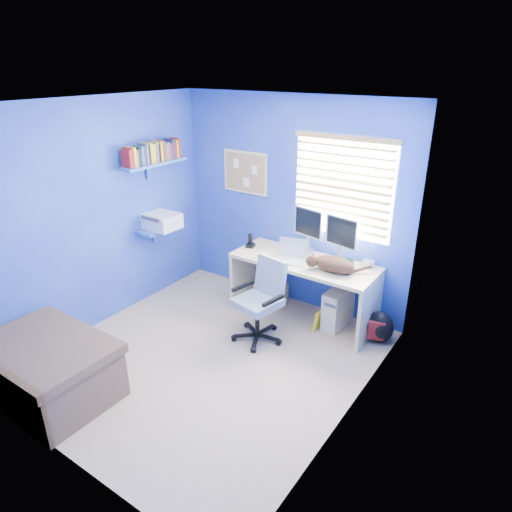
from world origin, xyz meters
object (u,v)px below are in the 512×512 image
Objects in this scene: desk at (303,290)px; tower_pc at (338,308)px; laptop at (290,252)px; cat at (334,264)px; office_chair at (260,310)px.

desk is 0.45m from tower_pc.
desk is at bearing 25.09° from laptop.
cat is (0.40, -0.07, 0.45)m from desk.
cat reaches higher than office_chair.
laptop reaches higher than desk.
desk is at bearing 74.56° from office_chair.
cat is 0.94m from office_chair.
tower_pc is 0.93m from office_chair.
laptop is at bearing -156.38° from tower_pc.
office_chair reaches higher than tower_pc.
office_chair is (-0.57, -0.56, -0.48)m from cat.
cat reaches higher than desk.
desk is 5.06× the size of laptop.
tower_pc is 0.50× the size of office_chair.
tower_pc is at bearing 50.43° from office_chair.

